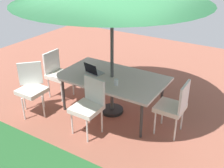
{
  "coord_description": "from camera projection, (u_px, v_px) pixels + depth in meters",
  "views": [
    {
      "loc": [
        -2.42,
        3.91,
        2.91
      ],
      "look_at": [
        0.0,
        0.0,
        0.6
      ],
      "focal_mm": 44.08,
      "sensor_mm": 36.0,
      "label": 1
    }
  ],
  "objects": [
    {
      "name": "chair_east",
      "position": [
        58.0,
        72.0,
        5.76
      ],
      "size": [
        0.46,
        0.46,
        0.98
      ],
      "rotation": [
        0.0,
        0.0,
        4.7
      ],
      "color": "silver",
      "rests_on": "ground_plane"
    },
    {
      "name": "dining_table",
      "position": [
        112.0,
        79.0,
        5.1
      ],
      "size": [
        1.98,
        1.17,
        0.75
      ],
      "color": "silver",
      "rests_on": "ground_plane"
    },
    {
      "name": "chair_west",
      "position": [
        174.0,
        105.0,
        4.55
      ],
      "size": [
        0.47,
        0.46,
        0.98
      ],
      "rotation": [
        0.0,
        0.0,
        1.6
      ],
      "color": "silver",
      "rests_on": "ground_plane"
    },
    {
      "name": "chair_northeast",
      "position": [
        31.0,
        86.0,
        5.17
      ],
      "size": [
        0.59,
        0.59,
        0.98
      ],
      "rotation": [
        0.0,
        0.0,
        3.93
      ],
      "color": "silver",
      "rests_on": "ground_plane"
    },
    {
      "name": "cup",
      "position": [
        116.0,
        82.0,
        4.75
      ],
      "size": [
        0.07,
        0.07,
        0.11
      ],
      "primitive_type": "cylinder",
      "color": "white",
      "rests_on": "dining_table"
    },
    {
      "name": "chair_north",
      "position": [
        89.0,
        104.0,
        4.59
      ],
      "size": [
        0.48,
        0.49,
        0.98
      ],
      "rotation": [
        0.0,
        0.0,
        3.0
      ],
      "color": "silver",
      "rests_on": "ground_plane"
    },
    {
      "name": "laptop",
      "position": [
        93.0,
        71.0,
        5.19
      ],
      "size": [
        0.36,
        0.3,
        0.21
      ],
      "rotation": [
        0.0,
        0.0,
        -0.19
      ],
      "color": "gray",
      "rests_on": "dining_table"
    },
    {
      "name": "ground_plane",
      "position": [
        112.0,
        112.0,
        5.42
      ],
      "size": [
        10.0,
        10.0,
        0.02
      ],
      "primitive_type": "cube",
      "color": "#935442"
    }
  ]
}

